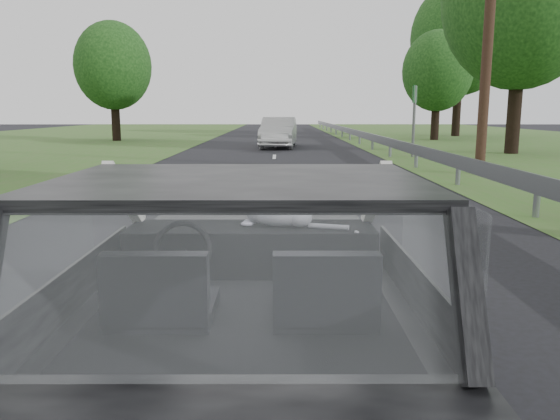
{
  "coord_description": "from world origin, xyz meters",
  "views": [
    {
      "loc": [
        0.18,
        -2.83,
        1.74
      ],
      "look_at": [
        0.19,
        0.54,
        1.12
      ],
      "focal_mm": 35.0,
      "sensor_mm": 36.0,
      "label": 1
    }
  ],
  "objects_px": {
    "subject_car": "(246,299)",
    "utility_pole": "(490,15)",
    "other_car": "(279,132)",
    "highway_sign": "(414,122)",
    "cat": "(280,215)"
  },
  "relations": [
    {
      "from": "highway_sign",
      "to": "utility_pole",
      "type": "bearing_deg",
      "value": -63.98
    },
    {
      "from": "subject_car",
      "to": "utility_pole",
      "type": "distance_m",
      "value": 14.07
    },
    {
      "from": "subject_car",
      "to": "highway_sign",
      "type": "bearing_deg",
      "value": 73.67
    },
    {
      "from": "subject_car",
      "to": "other_car",
      "type": "height_order",
      "value": "subject_car"
    },
    {
      "from": "highway_sign",
      "to": "utility_pole",
      "type": "distance_m",
      "value": 6.37
    },
    {
      "from": "subject_car",
      "to": "highway_sign",
      "type": "relative_size",
      "value": 1.5
    },
    {
      "from": "subject_car",
      "to": "other_car",
      "type": "xyz_separation_m",
      "value": [
        0.16,
        23.44,
        -0.0
      ]
    },
    {
      "from": "highway_sign",
      "to": "subject_car",
      "type": "bearing_deg",
      "value": -85.51
    },
    {
      "from": "cat",
      "to": "utility_pole",
      "type": "bearing_deg",
      "value": 75.58
    },
    {
      "from": "cat",
      "to": "utility_pole",
      "type": "distance_m",
      "value": 13.37
    },
    {
      "from": "cat",
      "to": "highway_sign",
      "type": "bearing_deg",
      "value": 84.79
    },
    {
      "from": "subject_car",
      "to": "other_car",
      "type": "distance_m",
      "value": 23.44
    },
    {
      "from": "cat",
      "to": "highway_sign",
      "type": "relative_size",
      "value": 0.2
    },
    {
      "from": "other_car",
      "to": "highway_sign",
      "type": "bearing_deg",
      "value": -42.53
    },
    {
      "from": "other_car",
      "to": "highway_sign",
      "type": "relative_size",
      "value": 1.65
    }
  ]
}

